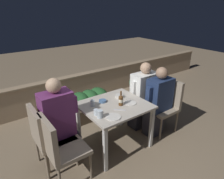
{
  "coord_description": "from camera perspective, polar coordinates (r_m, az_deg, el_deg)",
  "views": [
    {
      "loc": [
        -1.57,
        -2.09,
        2.09
      ],
      "look_at": [
        0.0,
        0.06,
        0.94
      ],
      "focal_mm": 32.0,
      "sensor_mm": 36.0,
      "label": 1
    }
  ],
  "objects": [
    {
      "name": "person_white_polo",
      "position": [
        3.56,
        8.71,
        -1.76
      ],
      "size": [
        0.52,
        0.26,
        1.19
      ],
      "color": "#282833",
      "rests_on": "ground_plane"
    },
    {
      "name": "parapet_wall",
      "position": [
        4.52,
        -12.78,
        -0.27
      ],
      "size": [
        9.0,
        0.18,
        0.63
      ],
      "color": "tan",
      "rests_on": "ground_plane"
    },
    {
      "name": "person_navy_jumper",
      "position": [
        3.38,
        12.86,
        -3.48
      ],
      "size": [
        0.49,
        0.26,
        1.18
      ],
      "color": "#282833",
      "rests_on": "ground_plane"
    },
    {
      "name": "glass_cup_1",
      "position": [
        2.61,
        -3.49,
        -7.0
      ],
      "size": [
        0.08,
        0.08,
        0.1
      ],
      "color": "silver",
      "rests_on": "dining_table"
    },
    {
      "name": "chair_left_far",
      "position": [
        2.77,
        -18.37,
        -11.86
      ],
      "size": [
        0.47,
        0.47,
        0.92
      ],
      "color": "gray",
      "rests_on": "ground_plane"
    },
    {
      "name": "plate_0",
      "position": [
        2.64,
        0.39,
        -7.82
      ],
      "size": [
        0.2,
        0.2,
        0.01
      ],
      "color": "silver",
      "rests_on": "dining_table"
    },
    {
      "name": "bowl_1",
      "position": [
        3.16,
        2.05,
        -1.84
      ],
      "size": [
        0.12,
        0.12,
        0.05
      ],
      "color": "beige",
      "rests_on": "dining_table"
    },
    {
      "name": "bowl_0",
      "position": [
        3.02,
        -2.69,
        -3.25
      ],
      "size": [
        0.11,
        0.11,
        0.03
      ],
      "color": "#4C709E",
      "rests_on": "dining_table"
    },
    {
      "name": "fork_0",
      "position": [
        2.81,
        2.28,
        -5.81
      ],
      "size": [
        0.14,
        0.13,
        0.01
      ],
      "color": "silver",
      "rests_on": "dining_table"
    },
    {
      "name": "plate_1",
      "position": [
        3.0,
        5.24,
        -3.84
      ],
      "size": [
        0.18,
        0.18,
        0.01
      ],
      "color": "silver",
      "rests_on": "dining_table"
    },
    {
      "name": "dining_table",
      "position": [
        3.0,
        0.72,
        -5.92
      ],
      "size": [
        0.95,
        0.85,
        0.72
      ],
      "color": "#BCB2A3",
      "rests_on": "ground_plane"
    },
    {
      "name": "chair_right_far",
      "position": [
        3.72,
        11.0,
        -1.58
      ],
      "size": [
        0.47,
        0.47,
        0.92
      ],
      "color": "gray",
      "rests_on": "ground_plane"
    },
    {
      "name": "chair_right_near",
      "position": [
        3.55,
        15.07,
        -3.21
      ],
      "size": [
        0.47,
        0.47,
        0.92
      ],
      "color": "gray",
      "rests_on": "ground_plane"
    },
    {
      "name": "glass_cup_0",
      "position": [
        2.68,
        -4.59,
        -6.44
      ],
      "size": [
        0.06,
        0.06,
        0.08
      ],
      "color": "silver",
      "rests_on": "dining_table"
    },
    {
      "name": "ground_plane",
      "position": [
        3.34,
        0.67,
        -15.28
      ],
      "size": [
        16.0,
        16.0,
        0.0
      ],
      "primitive_type": "plane",
      "color": "#847056"
    },
    {
      "name": "chair_left_near",
      "position": [
        2.53,
        -15.13,
        -15.07
      ],
      "size": [
        0.47,
        0.47,
        0.92
      ],
      "color": "gray",
      "rests_on": "ground_plane"
    },
    {
      "name": "planter_hedge",
      "position": [
        3.9,
        -6.24,
        -3.71
      ],
      "size": [
        0.73,
        0.47,
        0.58
      ],
      "color": "brown",
      "rests_on": "ground_plane"
    },
    {
      "name": "beer_bottle",
      "position": [
        2.9,
        2.55,
        -3.0
      ],
      "size": [
        0.07,
        0.07,
        0.22
      ],
      "color": "brown",
      "rests_on": "dining_table"
    },
    {
      "name": "glass_cup_2",
      "position": [
        2.9,
        -5.54,
        -3.9
      ],
      "size": [
        0.06,
        0.06,
        0.09
      ],
      "color": "silver",
      "rests_on": "dining_table"
    },
    {
      "name": "person_purple_stripe",
      "position": [
        2.77,
        -14.51,
        -9.09
      ],
      "size": [
        0.49,
        0.26,
        1.27
      ],
      "color": "#282833",
      "rests_on": "ground_plane"
    },
    {
      "name": "potted_plant",
      "position": [
        4.27,
        7.51,
        0.63
      ],
      "size": [
        0.4,
        0.4,
        0.74
      ],
      "color": "#B2A899",
      "rests_on": "ground_plane"
    }
  ]
}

